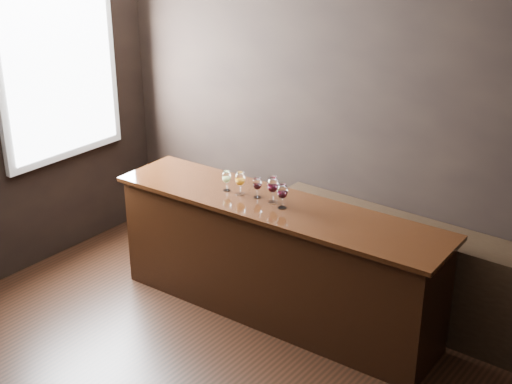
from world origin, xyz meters
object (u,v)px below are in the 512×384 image
Objects in this scene: back_bar_shelf at (401,270)px; glass_red_b at (273,185)px; glass_red_a at (257,184)px; glass_red_c at (282,192)px; glass_amber at (240,179)px; glass_white at (227,177)px; bar_counter at (276,262)px.

back_bar_shelf is 10.79× the size of glass_red_b.
glass_red_b is (0.16, -0.01, 0.03)m from glass_red_a.
glass_red_c is (0.12, -0.04, -0.01)m from glass_red_b.
glass_red_b is at bearing 5.59° from glass_amber.
back_bar_shelf is 1.62m from glass_white.
glass_amber is at bearing -174.41° from glass_red_b.
glass_white is 0.56m from glass_red_c.
glass_red_a is (-0.20, 0.01, 0.63)m from bar_counter.
glass_red_a is at bearing 177.72° from glass_red_b.
glass_amber is at bearing 1.82° from glass_white.
bar_counter is 13.81× the size of glass_red_c.
bar_counter is at bearing 157.85° from glass_red_c.
bar_counter is 15.89× the size of glass_white.
bar_counter reaches higher than back_bar_shelf.
glass_amber reaches higher than glass_white.
glass_white is 0.80× the size of glass_red_b.
glass_red_c is at bearing -24.24° from bar_counter.
glass_red_b reaches higher than glass_red_a.
bar_counter is at bearing -9.54° from glass_red_b.
glass_white is 0.14m from glass_amber.
glass_white is 1.02× the size of glass_red_a.
glass_red_c reaches higher than glass_amber.
back_bar_shelf is at bearing 28.45° from glass_amber.
back_bar_shelf is at bearing 40.72° from glass_red_c.
bar_counter is 0.80m from glass_white.
glass_white is at bearing -178.18° from glass_amber.
glass_red_c reaches higher than bar_counter.
glass_red_b is (0.30, 0.03, 0.01)m from glass_amber.
glass_red_c is at bearing -1.21° from glass_amber.
bar_counter is at bearing -3.77° from glass_red_a.
glass_red_a is 0.85× the size of glass_red_c.
glass_white reaches higher than bar_counter.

